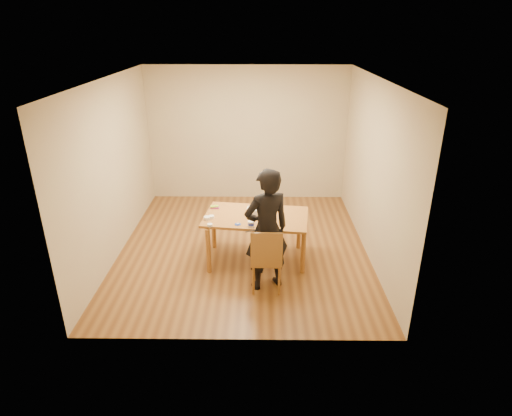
{
  "coord_description": "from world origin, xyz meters",
  "views": [
    {
      "loc": [
        0.28,
        -6.24,
        3.42
      ],
      "look_at": [
        0.21,
        -0.43,
        0.9
      ],
      "focal_mm": 30.0,
      "sensor_mm": 36.0,
      "label": 1
    }
  ],
  "objects_px": {
    "dining_chair": "(266,259)",
    "cake_plate": "(255,214)",
    "cake": "(255,211)",
    "dining_table": "(256,217)",
    "person": "(267,230)"
  },
  "relations": [
    {
      "from": "dining_table",
      "to": "dining_chair",
      "type": "height_order",
      "value": "dining_table"
    },
    {
      "from": "dining_table",
      "to": "cake_plate",
      "type": "xyz_separation_m",
      "value": [
        -0.02,
        0.06,
        0.03
      ]
    },
    {
      "from": "dining_chair",
      "to": "cake_plate",
      "type": "height_order",
      "value": "cake_plate"
    },
    {
      "from": "cake_plate",
      "to": "person",
      "type": "height_order",
      "value": "person"
    },
    {
      "from": "dining_chair",
      "to": "person",
      "type": "relative_size",
      "value": 0.23
    },
    {
      "from": "dining_chair",
      "to": "person",
      "type": "bearing_deg",
      "value": 91.6
    },
    {
      "from": "person",
      "to": "cake_plate",
      "type": "bearing_deg",
      "value": -100.71
    },
    {
      "from": "dining_chair",
      "to": "cake_plate",
      "type": "distance_m",
      "value": 0.91
    },
    {
      "from": "cake",
      "to": "cake_plate",
      "type": "bearing_deg",
      "value": 0.0
    },
    {
      "from": "dining_chair",
      "to": "cake",
      "type": "height_order",
      "value": "cake"
    },
    {
      "from": "dining_chair",
      "to": "cake",
      "type": "distance_m",
      "value": 0.92
    },
    {
      "from": "dining_table",
      "to": "cake_plate",
      "type": "relative_size",
      "value": 5.37
    },
    {
      "from": "cake_plate",
      "to": "cake",
      "type": "bearing_deg",
      "value": 0.0
    },
    {
      "from": "cake_plate",
      "to": "cake",
      "type": "height_order",
      "value": "cake"
    },
    {
      "from": "dining_table",
      "to": "person",
      "type": "relative_size",
      "value": 0.89
    }
  ]
}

